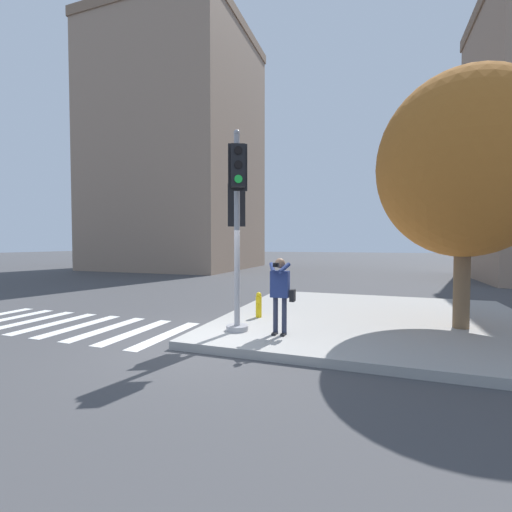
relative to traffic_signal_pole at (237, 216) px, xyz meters
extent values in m
plane|color=#424244|center=(-0.50, -0.78, -2.83)|extent=(160.00, 160.00, 0.00)
cube|color=#9E9B96|center=(3.00, 2.72, -2.74)|extent=(8.00, 8.00, 0.18)
cube|color=silver|center=(-1.70, -0.32, -2.83)|extent=(0.36, 2.62, 0.01)
cube|color=silver|center=(-2.60, -0.32, -2.83)|extent=(0.36, 2.62, 0.01)
cube|color=silver|center=(-3.49, -0.32, -2.83)|extent=(0.36, 2.62, 0.01)
cube|color=silver|center=(-4.39, -0.32, -2.83)|extent=(0.36, 2.62, 0.01)
cube|color=silver|center=(-5.29, -0.32, -2.83)|extent=(0.36, 2.62, 0.01)
cube|color=silver|center=(-6.18, -0.32, -2.83)|extent=(0.36, 2.62, 0.01)
cube|color=silver|center=(-7.08, -0.32, -2.83)|extent=(0.36, 2.62, 0.01)
cylinder|color=#939399|center=(0.00, 0.00, -2.59)|extent=(0.51, 0.51, 0.12)
cylinder|color=#939399|center=(0.00, 0.00, -0.35)|extent=(0.13, 0.13, 4.37)
sphere|color=#939399|center=(0.00, 0.00, 1.88)|extent=(0.15, 0.15, 0.15)
cylinder|color=#939399|center=(-0.09, 0.19, 0.28)|extent=(0.16, 0.28, 0.05)
cube|color=black|center=(-0.20, 0.43, 0.28)|extent=(0.37, 0.34, 0.90)
cube|color=black|center=(-0.14, 0.31, 0.28)|extent=(0.39, 0.19, 1.02)
cylinder|color=black|center=(-0.25, 0.55, 0.58)|extent=(0.17, 0.10, 0.17)
cylinder|color=black|center=(-0.25, 0.55, 0.28)|extent=(0.17, 0.10, 0.17)
cylinder|color=green|center=(-0.25, 0.55, -0.02)|extent=(0.17, 0.10, 0.17)
cylinder|color=#939399|center=(0.09, -0.19, 1.02)|extent=(0.17, 0.28, 0.05)
cube|color=black|center=(0.20, -0.43, 1.02)|extent=(0.37, 0.35, 0.90)
cube|color=black|center=(0.14, -0.31, 1.02)|extent=(0.39, 0.20, 1.02)
cylinder|color=black|center=(0.26, -0.55, 1.32)|extent=(0.17, 0.10, 0.17)
cylinder|color=black|center=(0.26, -0.55, 1.02)|extent=(0.17, 0.10, 0.17)
cylinder|color=green|center=(0.26, -0.55, 0.72)|extent=(0.17, 0.10, 0.17)
cube|color=black|center=(0.92, -0.05, -2.63)|extent=(0.09, 0.24, 0.05)
cube|color=black|center=(1.12, -0.05, -2.63)|extent=(0.09, 0.24, 0.05)
cylinder|color=#282D42|center=(0.92, 0.01, -2.24)|extent=(0.11, 0.11, 0.83)
cylinder|color=#282D42|center=(1.12, 0.01, -2.24)|extent=(0.11, 0.11, 0.83)
cube|color=navy|center=(1.02, 0.01, -1.53)|extent=(0.40, 0.22, 0.59)
sphere|color=#8C664C|center=(1.02, 0.01, -1.07)|extent=(0.22, 0.22, 0.22)
cube|color=black|center=(1.02, -0.30, -1.09)|extent=(0.12, 0.10, 0.09)
cylinder|color=black|center=(1.02, -0.37, -1.09)|extent=(0.06, 0.08, 0.06)
cylinder|color=navy|center=(0.88, -0.13, -1.17)|extent=(0.23, 0.35, 0.23)
cylinder|color=navy|center=(1.15, -0.13, -1.17)|extent=(0.23, 0.35, 0.23)
cube|color=black|center=(1.30, 0.03, -1.78)|extent=(0.10, 0.20, 0.26)
cylinder|color=brown|center=(4.95, 2.00, -1.41)|extent=(0.36, 0.36, 2.49)
ellipsoid|color=#A86023|center=(4.95, 2.00, 1.21)|extent=(3.94, 3.94, 4.34)
cylinder|color=yellow|center=(0.00, 1.51, -2.37)|extent=(0.16, 0.16, 0.57)
sphere|color=yellow|center=(0.00, 1.51, -2.04)|extent=(0.15, 0.15, 0.15)
cylinder|color=yellow|center=(0.00, 1.40, -2.31)|extent=(0.07, 0.06, 0.07)
cube|color=gray|center=(-13.80, 19.61, 7.15)|extent=(12.38, 11.85, 19.96)
cube|color=#7A604C|center=(-13.80, 19.61, 17.52)|extent=(12.58, 12.05, 0.80)
camera|label=1|loc=(3.02, -7.26, -0.64)|focal=24.00mm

